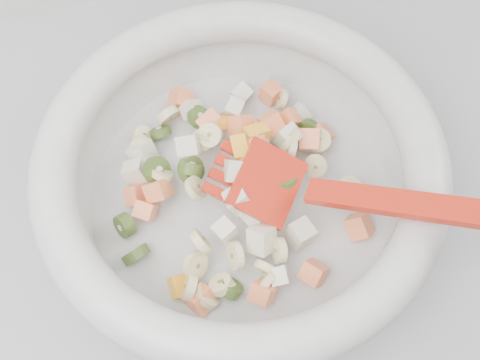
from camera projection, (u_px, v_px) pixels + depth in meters
name	position (u px, v px, depth m)	size (l,w,h in m)	color
counter	(185.00, 304.00, 1.04)	(2.00, 0.60, 0.90)	#99999E
mixing_bowl	(240.00, 174.00, 0.58)	(0.43, 0.40, 0.16)	silver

